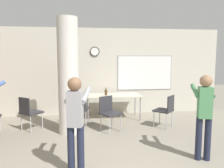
{
  "coord_description": "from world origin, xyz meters",
  "views": [
    {
      "loc": [
        -0.47,
        -2.1,
        1.84
      ],
      "look_at": [
        0.13,
        2.88,
        1.24
      ],
      "focal_mm": 35.0,
      "sensor_mm": 36.0,
      "label": 1
    }
  ],
  "objects_px": {
    "chair_near_pillar": "(29,111)",
    "person_playing_front": "(76,118)",
    "folding_table": "(113,96)",
    "bottle_on_table": "(106,92)",
    "chair_table_left": "(80,107)",
    "person_playing_side": "(204,110)",
    "chair_table_front": "(109,111)",
    "chair_mid_room": "(166,109)"
  },
  "relations": [
    {
      "from": "chair_table_front",
      "to": "person_playing_side",
      "type": "distance_m",
      "value": 2.39
    },
    {
      "from": "chair_near_pillar",
      "to": "person_playing_front",
      "type": "bearing_deg",
      "value": -60.53
    },
    {
      "from": "person_playing_side",
      "to": "chair_table_front",
      "type": "bearing_deg",
      "value": 130.19
    },
    {
      "from": "bottle_on_table",
      "to": "person_playing_front",
      "type": "xyz_separation_m",
      "value": [
        -0.76,
        -3.07,
        0.09
      ]
    },
    {
      "from": "bottle_on_table",
      "to": "chair_table_left",
      "type": "bearing_deg",
      "value": -145.89
    },
    {
      "from": "folding_table",
      "to": "bottle_on_table",
      "type": "height_order",
      "value": "bottle_on_table"
    },
    {
      "from": "bottle_on_table",
      "to": "chair_table_left",
      "type": "xyz_separation_m",
      "value": [
        -0.77,
        -0.52,
        -0.31
      ]
    },
    {
      "from": "person_playing_front",
      "to": "bottle_on_table",
      "type": "bearing_deg",
      "value": 76.07
    },
    {
      "from": "bottle_on_table",
      "to": "chair_mid_room",
      "type": "relative_size",
      "value": 0.27
    },
    {
      "from": "bottle_on_table",
      "to": "chair_near_pillar",
      "type": "height_order",
      "value": "bottle_on_table"
    },
    {
      "from": "bottle_on_table",
      "to": "chair_table_front",
      "type": "height_order",
      "value": "bottle_on_table"
    },
    {
      "from": "folding_table",
      "to": "chair_near_pillar",
      "type": "relative_size",
      "value": 1.89
    },
    {
      "from": "chair_table_left",
      "to": "chair_mid_room",
      "type": "distance_m",
      "value": 2.32
    },
    {
      "from": "chair_table_left",
      "to": "person_playing_side",
      "type": "xyz_separation_m",
      "value": [
        2.27,
        -2.32,
        0.4
      ]
    },
    {
      "from": "chair_mid_room",
      "to": "person_playing_front",
      "type": "relative_size",
      "value": 0.56
    },
    {
      "from": "folding_table",
      "to": "chair_near_pillar",
      "type": "distance_m",
      "value": 2.41
    },
    {
      "from": "chair_table_left",
      "to": "person_playing_front",
      "type": "xyz_separation_m",
      "value": [
        0.01,
        -2.54,
        0.4
      ]
    },
    {
      "from": "folding_table",
      "to": "chair_table_left",
      "type": "relative_size",
      "value": 1.89
    },
    {
      "from": "chair_near_pillar",
      "to": "person_playing_front",
      "type": "xyz_separation_m",
      "value": [
        1.28,
        -2.26,
        0.4
      ]
    },
    {
      "from": "chair_table_left",
      "to": "chair_near_pillar",
      "type": "distance_m",
      "value": 1.3
    },
    {
      "from": "folding_table",
      "to": "chair_table_front",
      "type": "xyz_separation_m",
      "value": [
        -0.24,
        -1.08,
        -0.18
      ]
    },
    {
      "from": "folding_table",
      "to": "person_playing_front",
      "type": "relative_size",
      "value": 1.06
    },
    {
      "from": "folding_table",
      "to": "person_playing_side",
      "type": "xyz_separation_m",
      "value": [
        1.28,
        -2.88,
        0.22
      ]
    },
    {
      "from": "chair_table_left",
      "to": "chair_table_front",
      "type": "xyz_separation_m",
      "value": [
        0.75,
        -0.52,
        0.0
      ]
    },
    {
      "from": "folding_table",
      "to": "bottle_on_table",
      "type": "bearing_deg",
      "value": -170.78
    },
    {
      "from": "folding_table",
      "to": "chair_table_left",
      "type": "bearing_deg",
      "value": -150.62
    },
    {
      "from": "chair_table_front",
      "to": "person_playing_front",
      "type": "relative_size",
      "value": 0.56
    },
    {
      "from": "chair_mid_room",
      "to": "person_playing_side",
      "type": "bearing_deg",
      "value": -90.05
    },
    {
      "from": "bottle_on_table",
      "to": "person_playing_front",
      "type": "distance_m",
      "value": 3.16
    },
    {
      "from": "folding_table",
      "to": "person_playing_front",
      "type": "height_order",
      "value": "person_playing_front"
    },
    {
      "from": "chair_table_left",
      "to": "person_playing_front",
      "type": "relative_size",
      "value": 0.56
    },
    {
      "from": "chair_table_front",
      "to": "chair_table_left",
      "type": "bearing_deg",
      "value": 145.02
    },
    {
      "from": "chair_near_pillar",
      "to": "chair_table_front",
      "type": "bearing_deg",
      "value": -6.72
    },
    {
      "from": "chair_mid_room",
      "to": "chair_near_pillar",
      "type": "height_order",
      "value": "same"
    },
    {
      "from": "folding_table",
      "to": "chair_table_front",
      "type": "height_order",
      "value": "chair_table_front"
    },
    {
      "from": "chair_table_left",
      "to": "chair_mid_room",
      "type": "height_order",
      "value": "same"
    },
    {
      "from": "person_playing_front",
      "to": "folding_table",
      "type": "bearing_deg",
      "value": 72.47
    },
    {
      "from": "chair_mid_room",
      "to": "chair_table_front",
      "type": "xyz_separation_m",
      "value": [
        -1.52,
        -0.06,
        0.0
      ]
    },
    {
      "from": "folding_table",
      "to": "person_playing_side",
      "type": "distance_m",
      "value": 3.16
    },
    {
      "from": "bottle_on_table",
      "to": "chair_table_left",
      "type": "height_order",
      "value": "bottle_on_table"
    },
    {
      "from": "chair_table_left",
      "to": "person_playing_side",
      "type": "height_order",
      "value": "person_playing_side"
    },
    {
      "from": "folding_table",
      "to": "bottle_on_table",
      "type": "relative_size",
      "value": 7.07
    }
  ]
}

